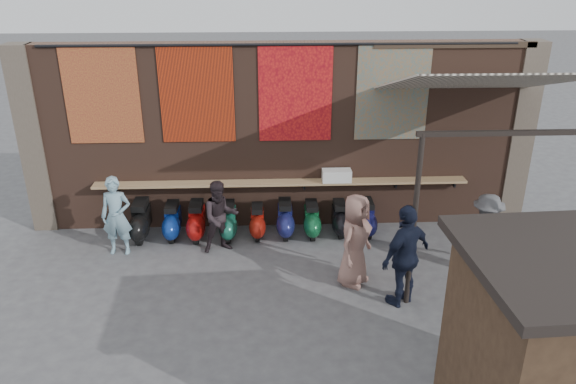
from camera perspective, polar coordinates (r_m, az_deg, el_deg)
The scene contains 32 objects.
ground at distance 10.48m, azimuth -0.24°, elevation -9.51°, with size 70.00×70.00×0.00m, color #474749.
brick_wall at distance 12.07m, azimuth -0.76°, elevation 5.58°, with size 10.00×0.40×4.00m, color brown.
pier_left at distance 13.02m, azimuth -24.38°, elevation 4.79°, with size 0.50×0.50×4.00m, color #4C4238.
pier_right at distance 13.28m, azimuth 22.40°, elevation 5.46°, with size 0.50×0.50×4.00m, color #4C4238.
eating_counter at distance 12.04m, azimuth -0.68°, elevation 0.96°, with size 8.00×0.32×0.05m, color #9E7A51.
shelf_box at distance 12.04m, azimuth 4.96°, elevation 1.67°, with size 0.62×0.28×0.26m, color white.
tapestry_redgold at distance 12.04m, azimuth -18.38°, elevation 9.29°, with size 1.50×0.02×2.00m, color maroon.
tapestry_sun at distance 11.67m, azimuth -9.25°, elevation 9.75°, with size 1.50×0.02×2.00m, color #F0370E.
tapestry_orange at distance 11.61m, azimuth 0.75°, elevation 9.98°, with size 1.50×0.02×2.00m, color red.
tapestry_multi at distance 11.88m, azimuth 10.57°, elevation 9.91°, with size 1.50×0.02×2.00m, color #22687D.
hang_rail at distance 11.40m, azimuth -0.78°, elevation 14.75°, with size 0.06×0.06×9.50m, color black.
scooter_stool_0 at distance 12.30m, azimuth -14.72°, elevation -2.86°, with size 0.39×0.87×0.82m, color black, non-canonical shape.
scooter_stool_1 at distance 12.21m, azimuth -11.65°, elevation -2.95°, with size 0.36×0.79×0.75m, color navy, non-canonical shape.
scooter_stool_2 at distance 12.09m, azimuth -9.25°, elevation -2.95°, with size 0.37×0.82×0.78m, color #9F0E0C, non-canonical shape.
scooter_stool_3 at distance 12.03m, azimuth -6.07°, elevation -2.97°, with size 0.36×0.80×0.76m, color #175C47, non-canonical shape.
scooter_stool_4 at distance 12.04m, azimuth -3.12°, elevation -3.03°, with size 0.32×0.72×0.68m, color maroon, non-canonical shape.
scooter_stool_5 at distance 12.05m, azimuth -0.30°, elevation -2.77°, with size 0.36×0.80×0.76m, color navy, non-canonical shape.
scooter_stool_6 at distance 12.06m, azimuth 2.42°, elevation -2.84°, with size 0.35×0.77×0.73m, color #10532D, non-canonical shape.
scooter_stool_7 at distance 12.18m, azimuth 5.26°, elevation -2.71°, with size 0.34×0.74×0.71m, color black, non-canonical shape.
scooter_stool_8 at distance 12.23m, azimuth 7.98°, elevation -2.63°, with size 0.35×0.79×0.75m, color #151651, non-canonical shape.
diner_left at distance 11.68m, azimuth -17.03°, elevation -2.34°, with size 0.60×0.39×1.64m, color #79A0B0.
diner_right at distance 11.36m, azimuth -6.87°, elevation -2.52°, with size 0.74×0.58×1.52m, color black.
shopper_navy at distance 9.76m, azimuth 11.86°, elevation -6.34°, with size 1.09×0.45×1.86m, color black.
shopper_grey at distance 11.18m, azimuth 19.37°, elevation -4.03°, with size 1.03×0.59×1.59m, color #515256.
shopper_tan at distance 10.22m, azimuth 6.82°, elevation -4.88°, with size 0.86×0.56×1.76m, color #8B6358.
market_stall at distance 7.38m, azimuth 27.25°, elevation -15.70°, with size 2.49×1.86×2.69m, color black.
stall_sign at distance 7.72m, azimuth 24.50°, elevation -7.90°, with size 1.20×0.04×0.50m, color gold.
stall_shelf at distance 8.23m, azimuth 23.36°, elevation -13.71°, with size 2.06×0.10×0.06m, color #473321.
awning_canvas at distance 10.64m, azimuth 19.05°, elevation 10.53°, with size 3.20×3.40×0.03m, color beige.
awning_ledger at distance 12.04m, azimuth 16.65°, elevation 14.13°, with size 3.30×0.08×0.12m, color #33261C.
awning_header at distance 9.41m, azimuth 21.80°, elevation 5.60°, with size 3.00×0.08×0.08m, color black.
awning_post_left at distance 9.49m, azimuth 12.67°, elevation -3.08°, with size 0.09×0.09×3.10m, color black.
Camera 1 is at (-0.33, -8.79, 5.69)m, focal length 35.00 mm.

